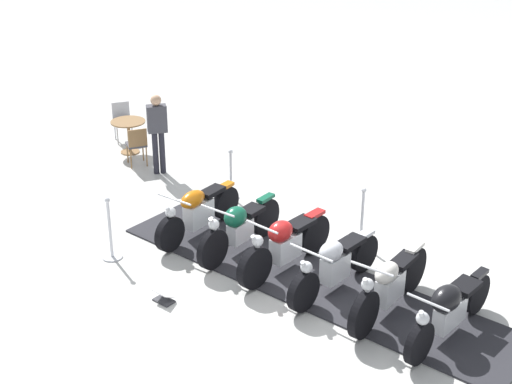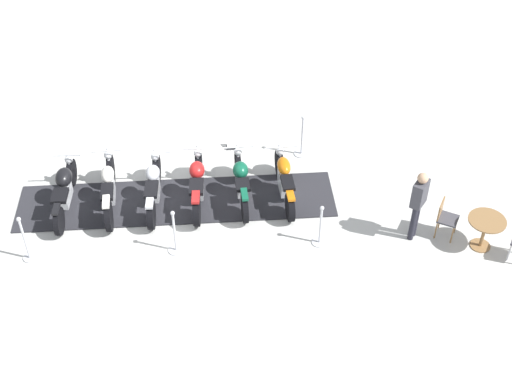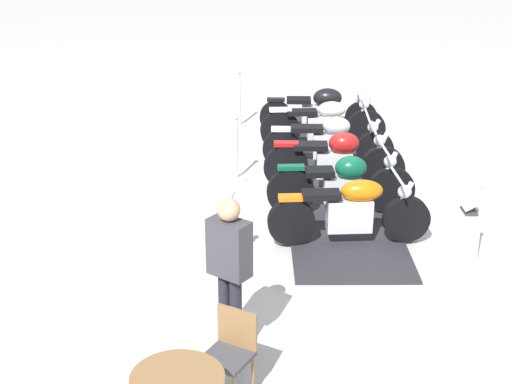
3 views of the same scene
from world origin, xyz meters
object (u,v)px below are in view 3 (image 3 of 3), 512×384
motorcycle_maroon (336,160)px  motorcycle_black (321,109)px  bystander_person (230,265)px  motorcycle_cream (325,124)px  stanchion_left_mid (236,159)px  cafe_chair_across_table (231,350)px  motorcycle_chrome (330,142)px  stanchion_left_rear (239,105)px  info_placard (470,208)px  motorcycle_copper (352,211)px  stanchion_left_front (232,241)px  stanchion_right_front (477,239)px  motorcycle_forest (344,183)px

motorcycle_maroon → motorcycle_black: size_ratio=0.97×
motorcycle_maroon → bystander_person: bearing=-106.1°
bystander_person → motorcycle_cream: bearing=23.7°
motorcycle_cream → stanchion_left_mid: stanchion_left_mid is taller
cafe_chair_across_table → motorcycle_chrome: bearing=-164.1°
stanchion_left_rear → info_placard: stanchion_left_rear is taller
motorcycle_copper → stanchion_left_rear: stanchion_left_rear is taller
info_placard → cafe_chair_across_table: size_ratio=0.42×
motorcycle_black → stanchion_left_front: 5.58m
motorcycle_maroon → motorcycle_cream: bearing=92.5°
stanchion_left_front → bystander_person: bearing=19.9°
stanchion_right_front → cafe_chair_across_table: size_ratio=1.28×
stanchion_right_front → bystander_person: (2.82, -2.19, 0.68)m
stanchion_left_mid → bystander_person: bystander_person is taller
stanchion_right_front → cafe_chair_across_table: 3.95m
stanchion_left_rear → motorcycle_forest: bearing=38.2°
motorcycle_chrome → motorcycle_black: motorcycle_chrome is taller
motorcycle_maroon → motorcycle_cream: 1.92m
stanchion_left_front → info_placard: bearing=134.4°
motorcycle_maroon → stanchion_right_front: size_ratio=1.91×
motorcycle_copper → stanchion_left_rear: (-4.57, -3.19, -0.06)m
motorcycle_maroon → info_placard: size_ratio=5.79×
motorcycle_forest → stanchion_right_front: bearing=-48.6°
motorcycle_cream → stanchion_right_front: stanchion_right_front is taller
motorcycle_chrome → cafe_chair_across_table: size_ratio=2.45×
bystander_person → motorcycle_maroon: bearing=18.3°
motorcycle_cream → stanchion_right_front: size_ratio=1.91×
motorcycle_chrome → bystander_person: 5.63m
motorcycle_chrome → stanchion_left_front: size_ratio=2.09×
motorcycle_black → motorcycle_chrome: bearing=-88.4°
motorcycle_black → info_placard: (2.93, 2.95, -0.44)m
stanchion_left_rear → motorcycle_chrome: bearing=50.5°
motorcycle_maroon → info_placard: (0.21, 2.05, -0.44)m
stanchion_left_front → motorcycle_cream: bearing=179.6°
motorcycle_maroon → cafe_chair_across_table: (5.29, 0.25, 0.01)m
motorcycle_forest → cafe_chair_across_table: (4.40, -0.07, 0.01)m
motorcycle_cream → info_placard: motorcycle_cream is taller
stanchion_right_front → stanchion_left_rear: (-4.64, -4.78, 0.07)m
motorcycle_maroon → info_placard: motorcycle_maroon is taller
info_placard → motorcycle_copper: bearing=-60.6°
motorcycle_copper → motorcycle_forest: (-0.91, -0.30, 0.02)m
motorcycle_copper → motorcycle_cream: motorcycle_cream is taller
motorcycle_chrome → bystander_person: bystander_person is taller
motorcycle_cream → stanchion_right_front: (3.69, 2.83, -0.15)m
stanchion_left_mid → info_placard: bearing=87.4°
motorcycle_forest → bystander_person: (3.79, -0.30, 0.53)m
motorcycle_black → info_placard: 4.18m
motorcycle_black → cafe_chair_across_table: motorcycle_black is taller
motorcycle_copper → stanchion_right_front: 1.60m
stanchion_right_front → stanchion_left_front: stanchion_right_front is taller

